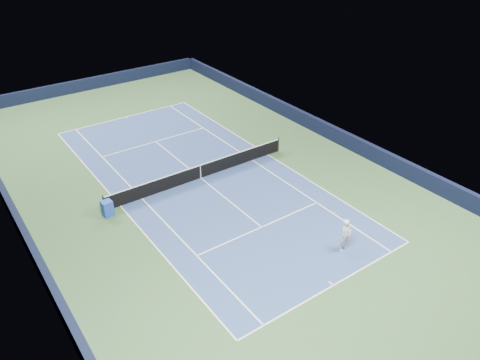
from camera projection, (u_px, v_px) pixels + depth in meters
ground at (201, 178)px, 30.01m from camera, size 40.00×40.00×0.00m
wall_far at (90, 84)px, 43.54m from camera, size 22.00×0.35×1.10m
wall_right at (324, 129)px, 35.08m from camera, size 0.35×40.00×1.10m
wall_left at (23, 231)px, 24.37m from camera, size 0.35×40.00×1.10m
court_surface at (201, 178)px, 30.01m from camera, size 10.97×23.77×0.01m
baseline_far at (125, 117)px, 38.29m from camera, size 10.97×0.08×0.00m
baseline_near at (334, 285)px, 21.72m from camera, size 10.97×0.08×0.00m
sideline_doubles_right at (268, 155)px, 32.72m from camera, size 0.08×23.77×0.00m
sideline_doubles_left at (120, 206)px, 27.29m from camera, size 0.08×23.77×0.00m
sideline_singles_right at (252, 160)px, 32.04m from camera, size 0.08×23.77×0.00m
sideline_singles_left at (142, 198)px, 27.97m from camera, size 0.08×23.77×0.00m
service_line_far at (156, 141)px, 34.46m from camera, size 8.23×0.08×0.00m
service_line_near at (262, 227)px, 25.54m from camera, size 8.23×0.08×0.00m
center_service_line at (201, 178)px, 30.00m from camera, size 0.08×12.80×0.00m
center_mark_far at (126, 118)px, 38.18m from camera, size 0.08×0.30×0.00m
center_mark_near at (331, 283)px, 21.83m from camera, size 0.08×0.30×0.00m
tennis_net at (200, 171)px, 29.75m from camera, size 12.90×0.10×1.07m
sponsor_cube at (107, 208)px, 26.27m from camera, size 0.62×0.57×0.94m
tennis_player at (346, 235)px, 23.48m from camera, size 0.82×1.26×1.82m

